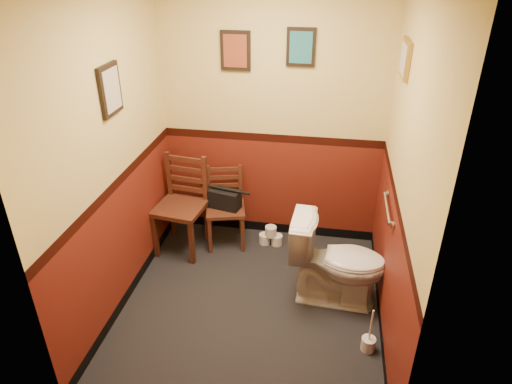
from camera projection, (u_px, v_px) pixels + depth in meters
floor at (251, 304)px, 4.04m from camera, size 2.20×2.40×0.00m
wall_back at (272, 115)px, 4.44m from camera, size 2.20×0.00×2.70m
wall_front at (209, 264)px, 2.35m from camera, size 2.20×0.00×2.70m
wall_left at (112, 156)px, 3.56m from camera, size 0.00×2.40×2.70m
wall_right at (403, 177)px, 3.23m from camera, size 0.00×2.40×2.70m
grab_bar at (388, 208)px, 3.64m from camera, size 0.05×0.56×0.06m
framed_print_back_a at (235, 51)px, 4.18m from camera, size 0.28×0.04×0.36m
framed_print_back_b at (301, 47)px, 4.07m from camera, size 0.26×0.04×0.34m
framed_print_left at (110, 90)px, 3.40m from camera, size 0.04×0.30×0.38m
framed_print_right at (405, 59)px, 3.42m from camera, size 0.04×0.34×0.28m
toilet at (338, 262)px, 3.91m from camera, size 0.85×0.51×0.81m
toilet_brush at (368, 343)px, 3.56m from camera, size 0.11×0.11×0.40m
chair_left at (182, 205)px, 4.59m from camera, size 0.52×0.52×0.99m
chair_right at (225, 207)px, 4.72m from camera, size 0.47×0.47×0.83m
handbag at (225, 199)px, 4.63m from camera, size 0.34×0.22×0.23m
tp_stack at (271, 237)px, 4.82m from camera, size 0.25×0.13×0.22m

